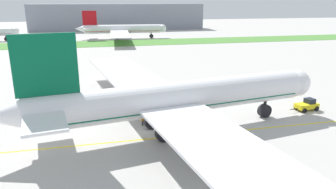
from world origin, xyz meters
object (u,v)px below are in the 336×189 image
object	(u,v)px
service_truck_baggage_loader	(36,69)
parked_airliner_far_centre	(121,29)
airliner_foreground	(173,99)
pushback_tug	(307,105)
ground_crew_wingwalker_port	(143,120)

from	to	relation	value
service_truck_baggage_loader	parked_airliner_far_centre	size ratio (longest dim) A/B	0.08
airliner_foreground	pushback_tug	distance (m)	28.43
pushback_tug	service_truck_baggage_loader	size ratio (longest dim) A/B	1.03
airliner_foreground	ground_crew_wingwalker_port	xyz separation A→B (m)	(-4.39, 3.83, -4.52)
airliner_foreground	pushback_tug	bearing A→B (deg)	9.42
ground_crew_wingwalker_port	service_truck_baggage_loader	distance (m)	51.34
airliner_foreground	ground_crew_wingwalker_port	world-z (taller)	airliner_foreground
airliner_foreground	service_truck_baggage_loader	size ratio (longest dim) A/B	14.19
parked_airliner_far_centre	ground_crew_wingwalker_port	bearing A→B (deg)	-93.34
pushback_tug	parked_airliner_far_centre	size ratio (longest dim) A/B	0.08
airliner_foreground	pushback_tug	xyz separation A→B (m)	(27.69, 4.59, -4.52)
pushback_tug	ground_crew_wingwalker_port	world-z (taller)	pushback_tug
ground_crew_wingwalker_port	parked_airliner_far_centre	xyz separation A→B (m)	(7.55, 129.28, 4.08)
airliner_foreground	parked_airliner_far_centre	size ratio (longest dim) A/B	1.08
service_truck_baggage_loader	parked_airliner_far_centre	xyz separation A→B (m)	(31.50, 83.87, 3.71)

